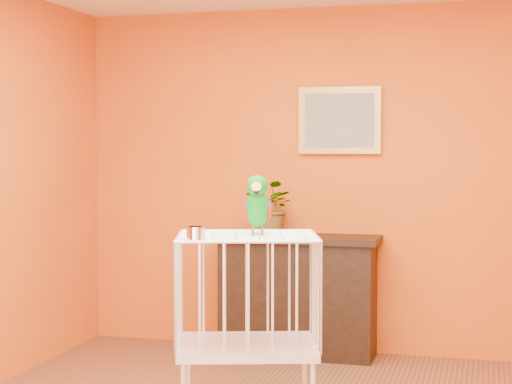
% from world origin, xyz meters
% --- Properties ---
extents(room_shell, '(4.50, 4.50, 4.50)m').
position_xyz_m(room_shell, '(0.00, 0.00, 1.58)').
color(room_shell, orange).
rests_on(room_shell, ground).
extents(console_cabinet, '(1.21, 0.43, 0.90)m').
position_xyz_m(console_cabinet, '(-0.28, 2.04, 0.45)').
color(console_cabinet, black).
rests_on(console_cabinet, ground).
extents(potted_plant, '(0.49, 0.52, 0.32)m').
position_xyz_m(potted_plant, '(-0.47, 1.98, 1.06)').
color(potted_plant, '#26722D').
rests_on(potted_plant, console_cabinet).
extents(framed_picture, '(0.62, 0.04, 0.50)m').
position_xyz_m(framed_picture, '(0.00, 2.22, 1.75)').
color(framed_picture, '#B0923F').
rests_on(framed_picture, room_shell).
extents(birdcage, '(0.84, 0.73, 1.10)m').
position_xyz_m(birdcage, '(-0.11, 0.10, 0.57)').
color(birdcage, silver).
rests_on(birdcage, ground).
extents(feed_cup, '(0.09, 0.09, 0.06)m').
position_xyz_m(feed_cup, '(-0.29, -0.19, 1.13)').
color(feed_cup, silver).
rests_on(feed_cup, birdcage).
extents(parrot, '(0.16, 0.28, 0.31)m').
position_xyz_m(parrot, '(-0.07, 0.12, 1.25)').
color(parrot, '#59544C').
rests_on(parrot, birdcage).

